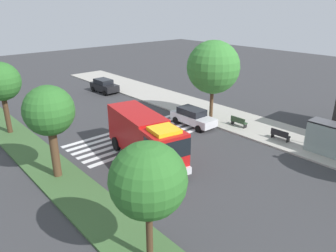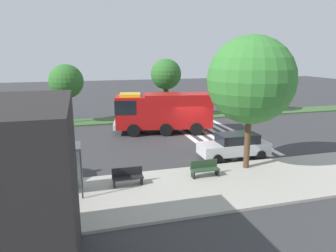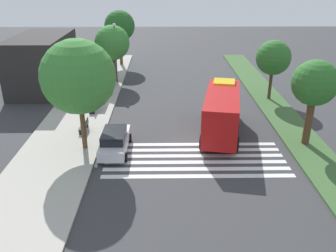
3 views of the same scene
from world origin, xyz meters
The scene contains 13 objects.
ground_plane centered at (0.00, 0.00, 0.00)m, with size 120.00×120.00×0.00m, color #38383A.
sidewalk centered at (0.00, 9.60, 0.07)m, with size 60.00×5.61×0.14m, color #ADA89E.
median_strip centered at (0.00, -8.30, 0.07)m, with size 60.00×3.00×0.14m, color #3D6033.
crosswalk centered at (-2.15, 0.00, 0.01)m, with size 4.95×12.24×0.01m.
fire_truck centered at (2.09, -2.35, 1.98)m, with size 8.80×4.00×3.53m.
parked_car_mid centered at (-0.96, 5.60, 0.86)m, with size 4.71×2.02×1.66m.
bus_stop_shelter centered at (10.66, 8.43, 1.89)m, with size 3.50×1.40×2.46m.
bench_near_shelter centered at (6.66, 8.41, 0.59)m, with size 1.60×0.50×0.90m.
bench_west_of_shelter centered at (2.34, 8.41, 0.59)m, with size 1.60×0.50×0.90m.
sidewalk_tree_far_west centered at (-0.59, 7.80, 5.38)m, with size 5.02×5.02×7.76m.
median_tree_far_west centered at (-10.34, -8.30, 4.74)m, with size 3.32×3.32×6.31m.
median_tree_west centered at (-0.03, -8.30, 4.66)m, with size 3.20×3.20×6.20m.
median_tree_center centered at (10.01, -8.30, 4.20)m, with size 3.30×3.30×5.73m.
Camera 2 is at (8.78, 23.67, 6.84)m, focal length 33.41 mm.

